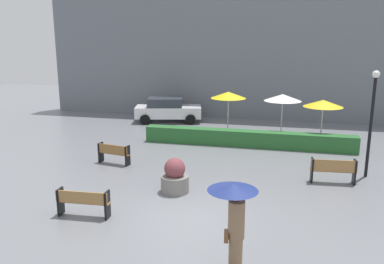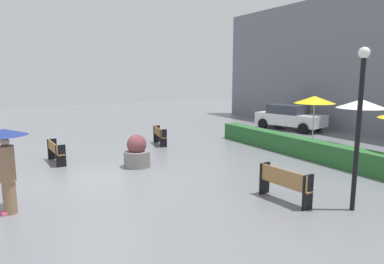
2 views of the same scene
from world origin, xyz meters
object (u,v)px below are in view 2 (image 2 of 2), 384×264
Objects in this scene: patio_umbrella_white at (361,104)px; planter_pot at (137,153)px; bench_near_left at (55,150)px; lamp_post at (359,114)px; parked_car at (290,117)px; patio_umbrella_yellow at (315,100)px; pedestrian_with_umbrella at (6,156)px; bench_far_right at (284,182)px; bench_far_left at (159,134)px.

planter_pot is at bearing -112.57° from patio_umbrella_white.
planter_pot reaches higher than bench_near_left.
lamp_post is 13.63m from parked_car.
lamp_post is 5.98m from patio_umbrella_white.
patio_umbrella_yellow is 0.54× the size of parked_car.
lamp_post reaches higher than pedestrian_with_umbrella.
parked_car is at bearing 112.14° from pedestrian_with_umbrella.
pedestrian_with_umbrella is 13.48m from patio_umbrella_yellow.
patio_umbrella_white is (-2.05, 6.04, 1.75)m from bench_far_right.
bench_far_right is 5.91m from planter_pot.
bench_far_left is at bearing 104.71° from bench_near_left.
parked_car is (-6.53, 16.04, -0.66)m from pedestrian_with_umbrella.
pedestrian_with_umbrella is 1.74× the size of planter_pot.
patio_umbrella_yellow is at bearing 126.77° from bench_far_right.
bench_far_right reaches higher than bench_near_left.
bench_far_left is 9.17m from patio_umbrella_white.
parked_car is at bearing 108.31° from planter_pot.
patio_umbrella_yellow reaches higher than bench_far_right.
lamp_post is at bearing -55.41° from patio_umbrella_white.
bench_far_left is at bearing -139.95° from patio_umbrella_white.
patio_umbrella_white reaches higher than bench_far_right.
pedestrian_with_umbrella is (-2.80, -6.62, 0.93)m from bench_far_right.
bench_near_left is 10.92m from lamp_post.
parked_car is at bearing 92.48° from bench_far_left.
parked_car is (-10.67, 8.31, -1.70)m from lamp_post.
patio_umbrella_yellow is at bearing 86.71° from planter_pot.
patio_umbrella_white is (6.88, 5.78, 1.79)m from bench_far_left.
bench_far_left is (-1.33, 5.07, 0.01)m from bench_near_left.
bench_far_right is at bearing 67.07° from pedestrian_with_umbrella.
patio_umbrella_white is at bearing 108.77° from bench_far_right.
lamp_post reaches higher than patio_umbrella_white.
pedestrian_with_umbrella is at bearing -67.86° from parked_car.
patio_umbrella_yellow reaches higher than bench_near_left.
pedestrian_with_umbrella reaches higher than parked_car.
bench_far_right is 0.40× the size of lamp_post.
planter_pot is at bearing 50.88° from bench_near_left.
patio_umbrella_yellow is (-2.17, 13.28, 0.78)m from pedestrian_with_umbrella.
bench_far_left is 0.71× the size of pedestrian_with_umbrella.
pedestrian_with_umbrella is 0.88× the size of patio_umbrella_yellow.
bench_far_right is at bearing -140.31° from lamp_post.
pedestrian_with_umbrella reaches higher than planter_pot.
planter_pot is at bearing -154.00° from lamp_post.
patio_umbrella_white is (0.75, 12.66, 0.83)m from pedestrian_with_umbrella.
bench_far_right is 2.63m from lamp_post.
patio_umbrella_yellow is 5.36m from parked_car.
pedestrian_with_umbrella is 0.86× the size of patio_umbrella_white.
lamp_post is at bearing -37.89° from parked_car.
patio_umbrella_white is 8.16m from parked_car.
bench_far_left is at bearing -175.20° from lamp_post.
parked_car is at bearing 134.73° from bench_far_right.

